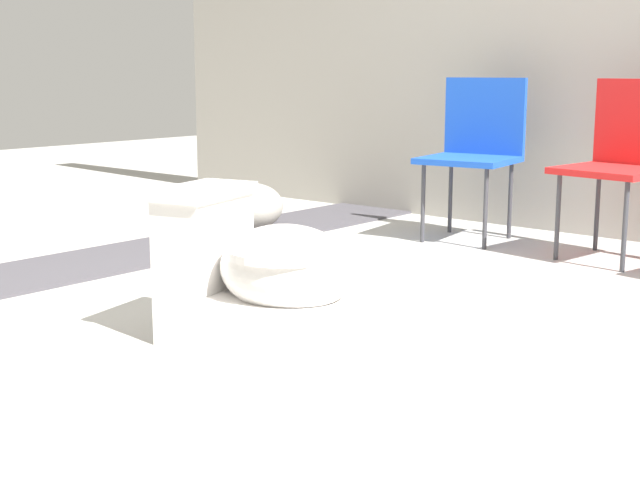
{
  "coord_description": "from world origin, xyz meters",
  "views": [
    {
      "loc": [
        2.09,
        -2.17,
        0.88
      ],
      "look_at": [
        0.13,
        0.11,
        0.3
      ],
      "focal_mm": 50.0,
      "sensor_mm": 36.0,
      "label": 1
    }
  ],
  "objects_px": {
    "folding_chair_middle": "(626,149)",
    "boulder_near": "(250,207)",
    "toilet": "(260,278)",
    "folding_chair_left": "(476,141)"
  },
  "relations": [
    {
      "from": "folding_chair_left",
      "to": "boulder_near",
      "type": "distance_m",
      "value": 1.28
    },
    {
      "from": "toilet",
      "to": "boulder_near",
      "type": "bearing_deg",
      "value": 122.04
    },
    {
      "from": "folding_chair_middle",
      "to": "boulder_near",
      "type": "relative_size",
      "value": 2.03
    },
    {
      "from": "toilet",
      "to": "boulder_near",
      "type": "relative_size",
      "value": 1.7
    },
    {
      "from": "toilet",
      "to": "folding_chair_left",
      "type": "distance_m",
      "value": 2.14
    },
    {
      "from": "folding_chair_left",
      "to": "folding_chair_middle",
      "type": "distance_m",
      "value": 0.79
    },
    {
      "from": "boulder_near",
      "to": "toilet",
      "type": "bearing_deg",
      "value": -43.96
    },
    {
      "from": "folding_chair_middle",
      "to": "toilet",
      "type": "bearing_deg",
      "value": -1.87
    },
    {
      "from": "folding_chair_middle",
      "to": "boulder_near",
      "type": "xyz_separation_m",
      "value": [
        -1.84,
        -0.63,
        -0.38
      ]
    },
    {
      "from": "toilet",
      "to": "folding_chair_left",
      "type": "relative_size",
      "value": 0.84
    }
  ]
}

